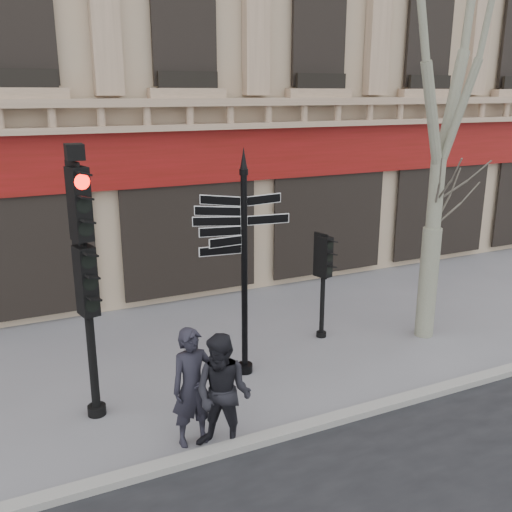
# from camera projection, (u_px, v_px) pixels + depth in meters

# --- Properties ---
(ground) EXTENTS (80.00, 80.00, 0.00)m
(ground) POSITION_uv_depth(u_px,v_px,m) (283.00, 386.00, 10.22)
(ground) COLOR slate
(ground) RESTS_ON ground
(kerb) EXTENTS (80.00, 0.25, 0.12)m
(kerb) POSITION_uv_depth(u_px,v_px,m) (324.00, 422.00, 8.99)
(kerb) COLOR gray
(kerb) RESTS_ON ground
(fingerpost) EXTENTS (2.19, 2.19, 4.19)m
(fingerpost) POSITION_uv_depth(u_px,v_px,m) (244.00, 226.00, 9.96)
(fingerpost) COLOR black
(fingerpost) RESTS_ON ground
(traffic_signal_main) EXTENTS (0.54, 0.44, 4.36)m
(traffic_signal_main) POSITION_uv_depth(u_px,v_px,m) (83.00, 252.00, 8.56)
(traffic_signal_main) COLOR black
(traffic_signal_main) RESTS_ON ground
(traffic_signal_secondary) EXTENTS (0.43, 0.36, 2.23)m
(traffic_signal_secondary) POSITION_uv_depth(u_px,v_px,m) (324.00, 268.00, 11.86)
(traffic_signal_secondary) COLOR black
(traffic_signal_secondary) RESTS_ON ground
(plane_tree) EXTENTS (3.47, 3.47, 9.21)m
(plane_tree) POSITION_uv_depth(u_px,v_px,m) (452.00, 14.00, 10.59)
(plane_tree) COLOR gray
(plane_tree) RESTS_ON ground
(pedestrian_a) EXTENTS (0.69, 0.48, 1.83)m
(pedestrian_a) POSITION_uv_depth(u_px,v_px,m) (193.00, 387.00, 8.34)
(pedestrian_a) COLOR black
(pedestrian_a) RESTS_ON ground
(pedestrian_b) EXTENTS (1.11, 1.11, 1.81)m
(pedestrian_b) POSITION_uv_depth(u_px,v_px,m) (223.00, 394.00, 8.16)
(pedestrian_b) COLOR black
(pedestrian_b) RESTS_ON ground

